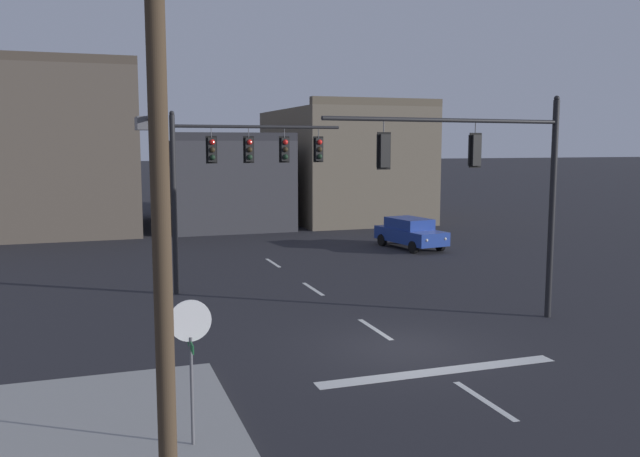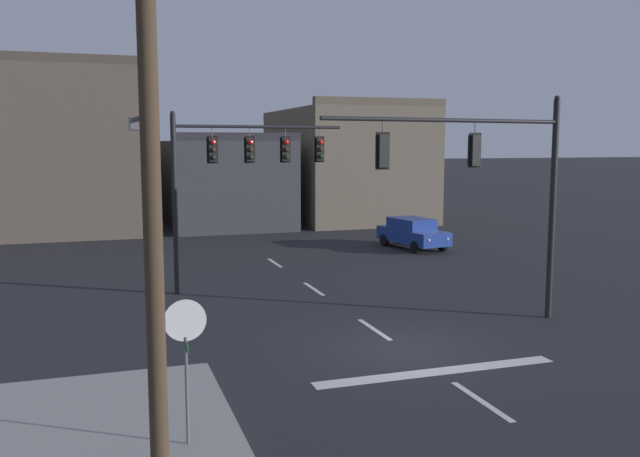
# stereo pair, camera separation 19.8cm
# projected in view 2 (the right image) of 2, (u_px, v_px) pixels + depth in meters

# --- Properties ---
(ground_plane) EXTENTS (400.00, 400.00, 0.00)m
(ground_plane) POSITION_uv_depth(u_px,v_px,m) (403.00, 348.00, 18.51)
(ground_plane) COLOR #232328
(sidewalk_near_corner) EXTENTS (5.00, 8.00, 0.15)m
(sidewalk_near_corner) POSITION_uv_depth(u_px,v_px,m) (104.00, 448.00, 12.30)
(sidewalk_near_corner) COLOR gray
(sidewalk_near_corner) RESTS_ON ground
(stop_bar_paint) EXTENTS (6.40, 0.50, 0.01)m
(stop_bar_paint) POSITION_uv_depth(u_px,v_px,m) (437.00, 372.00, 16.63)
(stop_bar_paint) COLOR silver
(stop_bar_paint) RESTS_ON ground
(lane_centreline) EXTENTS (0.16, 26.40, 0.01)m
(lane_centreline) POSITION_uv_depth(u_px,v_px,m) (374.00, 329.00, 20.40)
(lane_centreline) COLOR silver
(lane_centreline) RESTS_ON ground
(signal_mast_near_side) EXTENTS (8.16, 1.15, 7.04)m
(signal_mast_near_side) POSITION_uv_depth(u_px,v_px,m) (494.00, 174.00, 20.22)
(signal_mast_near_side) COLOR black
(signal_mast_near_side) RESTS_ON ground
(signal_mast_far_side) EXTENTS (6.69, 0.67, 6.73)m
(signal_mast_far_side) POSITION_uv_depth(u_px,v_px,m) (235.00, 165.00, 25.53)
(signal_mast_far_side) COLOR black
(signal_mast_far_side) RESTS_ON ground
(stop_sign) EXTENTS (0.76, 0.64, 2.83)m
(stop_sign) POSITION_uv_depth(u_px,v_px,m) (185.00, 337.00, 12.07)
(stop_sign) COLOR #56565B
(stop_sign) RESTS_ON ground
(car_lot_nearside) EXTENTS (2.47, 4.64, 1.61)m
(car_lot_nearside) POSITION_uv_depth(u_px,v_px,m) (413.00, 232.00, 35.93)
(car_lot_nearside) COLOR navy
(car_lot_nearside) RESTS_ON ground
(utility_pole) EXTENTS (2.20, 2.05, 9.25)m
(utility_pole) POSITION_uv_depth(u_px,v_px,m) (151.00, 185.00, 9.10)
(utility_pole) COLOR #423323
(utility_pole) RESTS_ON ground
(building_row) EXTENTS (30.62, 13.76, 10.49)m
(building_row) POSITION_uv_depth(u_px,v_px,m) (184.00, 162.00, 46.46)
(building_row) COLOR brown
(building_row) RESTS_ON ground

